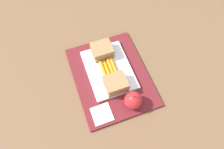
{
  "coord_description": "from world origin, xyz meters",
  "views": [
    {
      "loc": [
        0.37,
        -0.13,
        0.74
      ],
      "look_at": [
        0.01,
        0.0,
        0.04
      ],
      "focal_mm": 34.02,
      "sensor_mm": 36.0,
      "label": 1
    }
  ],
  "objects_px": {
    "food_tray": "(109,70)",
    "sandwich_half_right": "(116,83)",
    "apple": "(133,100)",
    "paper_napkin": "(102,114)",
    "sandwich_half_left": "(102,50)",
    "carrot_sticks_bundle": "(109,68)"
  },
  "relations": [
    {
      "from": "food_tray",
      "to": "sandwich_half_right",
      "type": "height_order",
      "value": "sandwich_half_right"
    },
    {
      "from": "apple",
      "to": "sandwich_half_right",
      "type": "bearing_deg",
      "value": -157.29
    },
    {
      "from": "food_tray",
      "to": "paper_napkin",
      "type": "height_order",
      "value": "food_tray"
    },
    {
      "from": "food_tray",
      "to": "sandwich_half_left",
      "type": "bearing_deg",
      "value": 180.0
    },
    {
      "from": "food_tray",
      "to": "carrot_sticks_bundle",
      "type": "distance_m",
      "value": 0.01
    },
    {
      "from": "sandwich_half_left",
      "to": "food_tray",
      "type": "bearing_deg",
      "value": 0.0
    },
    {
      "from": "carrot_sticks_bundle",
      "to": "paper_napkin",
      "type": "distance_m",
      "value": 0.18
    },
    {
      "from": "apple",
      "to": "carrot_sticks_bundle",
      "type": "bearing_deg",
      "value": -167.89
    },
    {
      "from": "sandwich_half_left",
      "to": "sandwich_half_right",
      "type": "bearing_deg",
      "value": 0.0
    },
    {
      "from": "food_tray",
      "to": "apple",
      "type": "height_order",
      "value": "apple"
    },
    {
      "from": "food_tray",
      "to": "carrot_sticks_bundle",
      "type": "height_order",
      "value": "carrot_sticks_bundle"
    },
    {
      "from": "food_tray",
      "to": "sandwich_half_right",
      "type": "xyz_separation_m",
      "value": [
        0.08,
        0.0,
        0.03
      ]
    },
    {
      "from": "sandwich_half_left",
      "to": "paper_napkin",
      "type": "distance_m",
      "value": 0.25
    },
    {
      "from": "apple",
      "to": "paper_napkin",
      "type": "bearing_deg",
      "value": -90.07
    },
    {
      "from": "apple",
      "to": "food_tray",
      "type": "bearing_deg",
      "value": -167.88
    },
    {
      "from": "sandwich_half_left",
      "to": "apple",
      "type": "xyz_separation_m",
      "value": [
        0.24,
        0.03,
        -0.0
      ]
    },
    {
      "from": "food_tray",
      "to": "sandwich_half_left",
      "type": "height_order",
      "value": "sandwich_half_left"
    },
    {
      "from": "sandwich_half_left",
      "to": "carrot_sticks_bundle",
      "type": "xyz_separation_m",
      "value": [
        0.08,
        -0.0,
        -0.01
      ]
    },
    {
      "from": "sandwich_half_left",
      "to": "apple",
      "type": "relative_size",
      "value": 1.06
    },
    {
      "from": "sandwich_half_left",
      "to": "sandwich_half_right",
      "type": "height_order",
      "value": "same"
    },
    {
      "from": "sandwich_half_right",
      "to": "apple",
      "type": "relative_size",
      "value": 1.06
    },
    {
      "from": "sandwich_half_right",
      "to": "carrot_sticks_bundle",
      "type": "bearing_deg",
      "value": -179.92
    }
  ]
}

